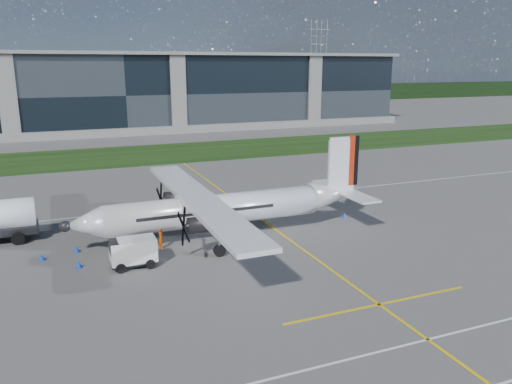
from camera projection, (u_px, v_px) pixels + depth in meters
name	position (u px, v px, depth m)	size (l,w,h in m)	color
ground	(160.00, 164.00, 68.34)	(400.00, 400.00, 0.00)	#565451
grass_strip	(150.00, 154.00, 75.52)	(400.00, 18.00, 0.04)	black
terminal_building	(119.00, 93.00, 102.40)	(120.00, 20.00, 15.00)	black
tree_line	(96.00, 98.00, 157.39)	(400.00, 6.00, 6.00)	black
pylon_east	(318.00, 60.00, 194.36)	(9.00, 4.60, 30.00)	gray
yellow_taxiway_centerline	(267.00, 224.00, 42.50)	(0.20, 70.00, 0.01)	yellow
turboprop_aircraft	(225.00, 191.00, 38.39)	(23.78, 24.66, 7.40)	white
baggage_tug	(133.00, 253.00, 33.30)	(3.19, 1.92, 1.92)	white
ground_crew_person	(161.00, 237.00, 36.43)	(0.76, 0.55, 1.88)	#F25907
safety_cone_nose_port	(79.00, 264.00, 33.21)	(0.36, 0.36, 0.50)	blue
safety_cone_stbdwing	(173.00, 198.00, 49.60)	(0.36, 0.36, 0.50)	blue
safety_cone_tail	(344.00, 215.00, 44.00)	(0.36, 0.36, 0.50)	blue
safety_cone_nose_stbd	(77.00, 249.00, 35.97)	(0.36, 0.36, 0.50)	blue
safety_cone_fwd	(42.00, 257.00, 34.48)	(0.36, 0.36, 0.50)	blue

